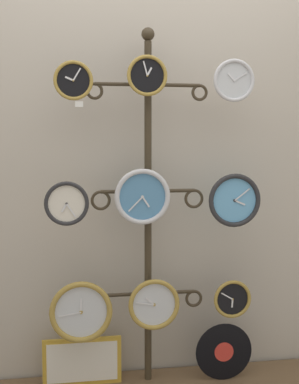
{
  "coord_description": "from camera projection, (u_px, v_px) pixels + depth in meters",
  "views": [
    {
      "loc": [
        -0.46,
        -2.41,
        1.39
      ],
      "look_at": [
        0.0,
        0.36,
        1.11
      ],
      "focal_mm": 50.0,
      "sensor_mm": 36.0,
      "label": 1
    }
  ],
  "objects": [
    {
      "name": "clock_middle_left",
      "position": [
        67.0,
        204.0,
        2.71
      ],
      "size": [
        0.23,
        0.04,
        0.23
      ],
      "color": "silver"
    },
    {
      "name": "clock_bottom_left",
      "position": [
        81.0,
        312.0,
        2.77
      ],
      "size": [
        0.33,
        0.04,
        0.33
      ],
      "color": "silver"
    },
    {
      "name": "display_stand",
      "position": [
        148.0,
        263.0,
        2.91
      ],
      "size": [
        0.65,
        0.34,
        1.97
      ],
      "color": "#382D1E",
      "rests_on": "ground_plane"
    },
    {
      "name": "clock_bottom_right",
      "position": [
        232.0,
        299.0,
        2.92
      ],
      "size": [
        0.21,
        0.04,
        0.21
      ],
      "color": "black"
    },
    {
      "name": "clock_bottom_center",
      "position": [
        154.0,
        304.0,
        2.82
      ],
      "size": [
        0.27,
        0.04,
        0.27
      ],
      "color": "silver"
    },
    {
      "name": "clock_middle_right",
      "position": [
        234.0,
        200.0,
        2.86
      ],
      "size": [
        0.29,
        0.04,
        0.29
      ],
      "color": "#60A8DB"
    },
    {
      "name": "clock_top_left",
      "position": [
        73.0,
        81.0,
        2.65
      ],
      "size": [
        0.2,
        0.04,
        0.2
      ],
      "color": "black"
    },
    {
      "name": "vinyl_record",
      "position": [
        224.0,
        352.0,
        2.95
      ],
      "size": [
        0.32,
        0.01,
        0.32
      ],
      "color": "black",
      "rests_on": "low_shelf"
    },
    {
      "name": "price_tag_upper",
      "position": [
        79.0,
        104.0,
        2.66
      ],
      "size": [
        0.04,
        0.0,
        0.03
      ],
      "color": "white"
    },
    {
      "name": "picture_frame",
      "position": [
        82.0,
        361.0,
        2.89
      ],
      "size": [
        0.42,
        0.02,
        0.26
      ],
      "color": "gold",
      "rests_on": "low_shelf"
    },
    {
      "name": "clock_top_center",
      "position": [
        147.0,
        76.0,
        2.71
      ],
      "size": [
        0.21,
        0.04,
        0.21
      ],
      "color": "black"
    },
    {
      "name": "shop_wall",
      "position": [
        143.0,
        137.0,
        3.0
      ],
      "size": [
        4.4,
        0.04,
        2.8
      ],
      "color": "#BCB2A3",
      "rests_on": "ground_plane"
    },
    {
      "name": "clock_middle_center",
      "position": [
        142.0,
        197.0,
        2.78
      ],
      "size": [
        0.29,
        0.04,
        0.29
      ],
      "color": "#4C84B2"
    },
    {
      "name": "clock_top_right",
      "position": [
        234.0,
        81.0,
        2.8
      ],
      "size": [
        0.22,
        0.04,
        0.22
      ],
      "color": "silver"
    }
  ]
}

